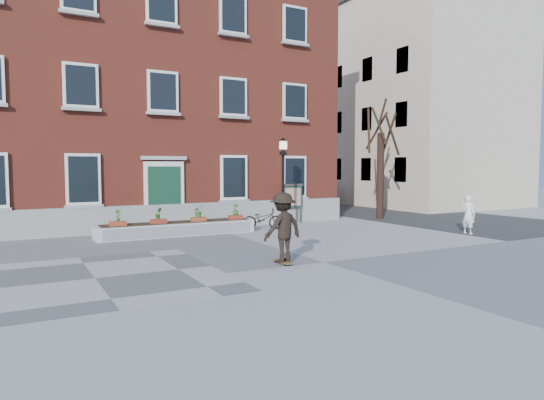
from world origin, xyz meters
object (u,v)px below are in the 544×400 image
skateboarder (283,227)px  notice_board (292,197)px  bicycle (263,219)px  lamp_post (283,170)px  parked_car (312,194)px  bystander (468,214)px

skateboarder → notice_board: bearing=57.5°
bicycle → lamp_post: bearing=-97.0°
bicycle → parked_car: bearing=-22.6°
skateboarder → lamp_post: bearing=60.1°
bystander → notice_board: notice_board is taller
parked_car → notice_board: 11.23m
lamp_post → bicycle: bearing=153.5°
bystander → notice_board: 7.85m
notice_board → skateboarder: 9.75m
notice_board → lamp_post: bearing=-130.9°
bystander → notice_board: size_ratio=0.84×
bicycle → bystander: 8.37m
lamp_post → skateboarder: lamp_post is taller
parked_car → bystander: 15.70m
bicycle → lamp_post: 2.27m
lamp_post → notice_board: (1.53, 1.77, -1.28)m
bicycle → notice_board: notice_board is taller
notice_board → skateboarder: skateboarder is taller
parked_car → bystander: bearing=-83.2°
parked_car → notice_board: (-6.92, -8.83, 0.51)m
parked_car → skateboarder: size_ratio=2.30×
bicycle → lamp_post: (0.79, -0.39, 2.09)m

